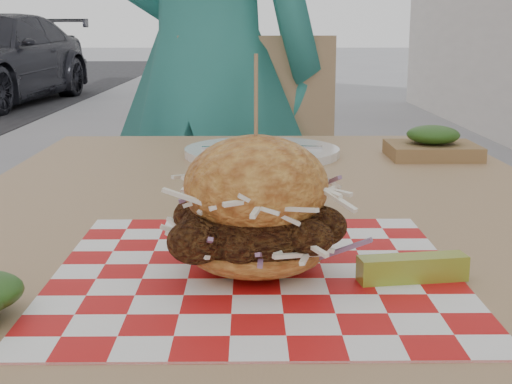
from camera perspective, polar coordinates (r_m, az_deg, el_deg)
diner at (r=1.95m, az=-4.03°, el=10.04°), size 0.71×0.55×1.74m
patio_table at (r=0.91m, az=0.90°, el=-5.87°), size 0.80×1.20×0.75m
patio_chair at (r=1.87m, az=-0.27°, el=0.07°), size 0.47×0.48×0.95m
paper_liner at (r=0.65m, az=-0.00°, el=-6.40°), size 0.36×0.36×0.00m
sandwich at (r=0.63m, az=0.00°, el=-1.73°), size 0.17×0.17×0.19m
pickle_spear at (r=0.63m, az=12.41°, el=-5.98°), size 0.10×0.04×0.02m
place_setting at (r=1.24m, az=0.48°, el=3.24°), size 0.27×0.27×0.02m
kraft_tray at (r=1.26m, az=13.95°, el=3.69°), size 0.15×0.12×0.06m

